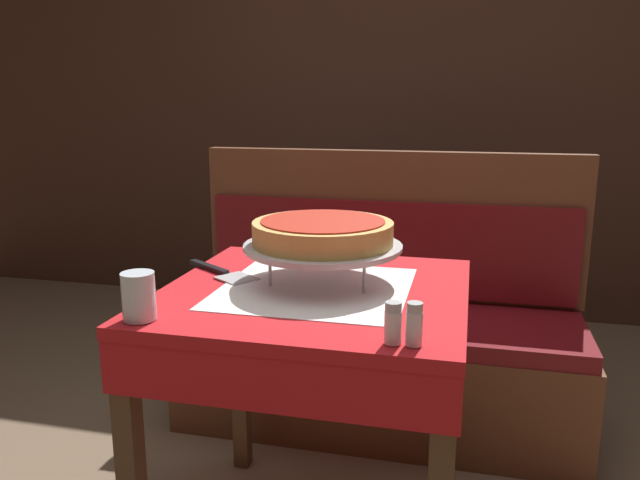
{
  "coord_description": "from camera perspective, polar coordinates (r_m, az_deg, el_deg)",
  "views": [
    {
      "loc": [
        0.37,
        -1.47,
        1.23
      ],
      "look_at": [
        0.01,
        0.02,
        0.89
      ],
      "focal_mm": 35.0,
      "sensor_mm": 36.0,
      "label": 1
    }
  ],
  "objects": [
    {
      "name": "condiment_caddy",
      "position": [
        3.28,
        1.17,
        5.38
      ],
      "size": [
        0.13,
        0.13,
        0.18
      ],
      "color": "black",
      "rests_on": "dining_table_rear"
    },
    {
      "name": "back_wall_panel",
      "position": [
        3.64,
        8.03,
        12.11
      ],
      "size": [
        6.0,
        0.04,
        2.4
      ],
      "primitive_type": "cube",
      "color": "#3D2319",
      "rests_on": "ground_plane"
    },
    {
      "name": "dining_table_front",
      "position": [
        1.62,
        -0.45,
        -7.82
      ],
      "size": [
        0.76,
        0.76,
        0.77
      ],
      "color": "red",
      "rests_on": "ground_plane"
    },
    {
      "name": "pizza_pan_stand",
      "position": [
        1.61,
        0.25,
        -0.72
      ],
      "size": [
        0.41,
        0.41,
        0.1
      ],
      "color": "#ADADB2",
      "rests_on": "dining_table_front"
    },
    {
      "name": "dining_table_rear",
      "position": [
        3.27,
        2.06,
        2.23
      ],
      "size": [
        0.64,
        0.64,
        0.76
      ],
      "color": "#194799",
      "rests_on": "ground_plane"
    },
    {
      "name": "pepper_shaker",
      "position": [
        1.23,
        8.61,
        -7.63
      ],
      "size": [
        0.03,
        0.03,
        0.09
      ],
      "color": "silver",
      "rests_on": "dining_table_front"
    },
    {
      "name": "pizza_server",
      "position": [
        1.73,
        -9.05,
        -2.89
      ],
      "size": [
        0.25,
        0.19,
        0.01
      ],
      "color": "#BCBCC1",
      "rests_on": "dining_table_front"
    },
    {
      "name": "deep_dish_pizza",
      "position": [
        1.6,
        0.25,
        0.73
      ],
      "size": [
        0.36,
        0.36,
        0.06
      ],
      "color": "tan",
      "rests_on": "pizza_pan_stand"
    },
    {
      "name": "water_glass_near",
      "position": [
        1.4,
        -16.25,
        -4.95
      ],
      "size": [
        0.07,
        0.07,
        0.1
      ],
      "color": "silver",
      "rests_on": "dining_table_front"
    },
    {
      "name": "booth_bench",
      "position": [
        2.45,
        5.49,
        -9.61
      ],
      "size": [
        1.5,
        0.52,
        1.04
      ],
      "color": "brown",
      "rests_on": "ground_plane"
    },
    {
      "name": "salt_shaker",
      "position": [
        1.23,
        6.69,
        -7.55
      ],
      "size": [
        0.03,
        0.03,
        0.08
      ],
      "color": "silver",
      "rests_on": "dining_table_front"
    }
  ]
}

